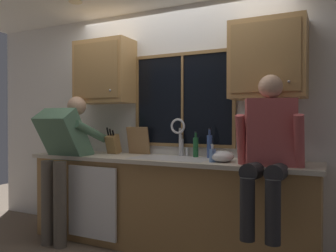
{
  "coord_description": "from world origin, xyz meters",
  "views": [
    {
      "loc": [
        1.55,
        -3.37,
        1.29
      ],
      "look_at": [
        0.05,
        -0.3,
        1.24
      ],
      "focal_mm": 36.12,
      "sensor_mm": 36.0,
      "label": 1
    }
  ],
  "objects": [
    {
      "name": "cutting_board",
      "position": [
        -0.43,
        -0.08,
        1.07
      ],
      "size": [
        0.27,
        0.08,
        0.31
      ],
      "primitive_type": "cube",
      "rotation": [
        0.21,
        0.0,
        0.0
      ],
      "color": "#997047",
      "rests_on": "countertop"
    },
    {
      "name": "knife_block",
      "position": [
        -0.71,
        -0.18,
        1.03
      ],
      "size": [
        0.12,
        0.18,
        0.32
      ],
      "color": "olive",
      "rests_on": "countertop"
    },
    {
      "name": "ceiling_downlight_left",
      "position": [
        -0.89,
        -0.6,
        2.54
      ],
      "size": [
        0.14,
        0.14,
        0.01
      ],
      "primitive_type": "cylinder",
      "color": "#FFEAB2"
    },
    {
      "name": "window_frame_top",
      "position": [
        0.08,
        -0.02,
        2.02
      ],
      "size": [
        1.17,
        0.02,
        0.04
      ],
      "primitive_type": "cube",
      "color": "olive"
    },
    {
      "name": "lower_cabinet_run",
      "position": [
        0.0,
        -0.29,
        0.44
      ],
      "size": [
        2.95,
        0.58,
        0.88
      ],
      "primitive_type": "cube",
      "color": "#A07744",
      "rests_on": "floor"
    },
    {
      "name": "sink",
      "position": [
        0.08,
        -0.3,
        0.82
      ],
      "size": [
        0.8,
        0.46,
        0.21
      ],
      "color": "#B7B7BC",
      "rests_on": "lower_cabinet_run"
    },
    {
      "name": "window_glass",
      "position": [
        0.08,
        -0.01,
        1.52
      ],
      "size": [
        1.1,
        0.02,
        0.95
      ],
      "primitive_type": "cube",
      "color": "black"
    },
    {
      "name": "person_sitting_on_counter",
      "position": [
        1.08,
        -0.57,
        1.1
      ],
      "size": [
        0.54,
        0.65,
        1.26
      ],
      "color": "#262628",
      "rests_on": "countertop"
    },
    {
      "name": "back_wall",
      "position": [
        0.0,
        0.06,
        1.27
      ],
      "size": [
        5.35,
        0.12,
        2.55
      ],
      "primitive_type": "cube",
      "color": "silver",
      "rests_on": "floor"
    },
    {
      "name": "person_standing",
      "position": [
        -1.04,
        -0.62,
        0.96
      ],
      "size": [
        0.53,
        0.68,
        1.57
      ],
      "color": "#595147",
      "rests_on": "floor"
    },
    {
      "name": "mixing_bowl",
      "position": [
        0.64,
        -0.38,
        0.97
      ],
      "size": [
        0.22,
        0.22,
        0.11
      ],
      "primitive_type": "ellipsoid",
      "color": "silver",
      "rests_on": "countertop"
    },
    {
      "name": "upper_cabinet_right",
      "position": [
        1.01,
        -0.17,
        1.86
      ],
      "size": [
        0.68,
        0.36,
        0.72
      ],
      "color": "#B2844C"
    },
    {
      "name": "window_mullion_center",
      "position": [
        0.08,
        -0.02,
        1.52
      ],
      "size": [
        0.02,
        0.02,
        0.95
      ],
      "primitive_type": "cube",
      "color": "olive"
    },
    {
      "name": "upper_cabinet_left",
      "position": [
        -0.84,
        -0.17,
        1.86
      ],
      "size": [
        0.68,
        0.36,
        0.72
      ],
      "color": "#B2844C"
    },
    {
      "name": "bottle_tall_clear",
      "position": [
        0.28,
        -0.11,
        1.03
      ],
      "size": [
        0.05,
        0.05,
        0.27
      ],
      "color": "#1E592D",
      "rests_on": "countertop"
    },
    {
      "name": "dishwasher_front",
      "position": [
        -0.67,
        -0.61,
        0.46
      ],
      "size": [
        0.6,
        0.02,
        0.74
      ],
      "primitive_type": "cube",
      "color": "white"
    },
    {
      "name": "window_frame_right",
      "position": [
        0.65,
        -0.02,
        1.52
      ],
      "size": [
        0.03,
        0.02,
        0.95
      ],
      "primitive_type": "cube",
      "color": "olive"
    },
    {
      "name": "window_frame_bottom",
      "position": [
        0.08,
        -0.02,
        1.03
      ],
      "size": [
        1.17,
        0.02,
        0.04
      ],
      "primitive_type": "cube",
      "color": "olive"
    },
    {
      "name": "bottle_green_glass",
      "position": [
        0.09,
        -0.06,
        1.02
      ],
      "size": [
        0.05,
        0.05,
        0.24
      ],
      "color": "#B7B7BC",
      "rests_on": "countertop"
    },
    {
      "name": "soap_dispenser",
      "position": [
        0.56,
        -0.43,
        0.98
      ],
      "size": [
        0.06,
        0.07,
        0.17
      ],
      "color": "#668CCC",
      "rests_on": "countertop"
    },
    {
      "name": "faucet",
      "position": [
        0.09,
        -0.12,
        1.17
      ],
      "size": [
        0.18,
        0.09,
        0.4
      ],
      "color": "silver",
      "rests_on": "countertop"
    },
    {
      "name": "bottle_amber_small",
      "position": [
        0.43,
        -0.13,
        1.04
      ],
      "size": [
        0.05,
        0.05,
        0.3
      ],
      "color": "#334C8C",
      "rests_on": "countertop"
    },
    {
      "name": "countertop",
      "position": [
        0.0,
        -0.31,
        0.9
      ],
      "size": [
        3.01,
        0.62,
        0.04
      ],
      "primitive_type": "cube",
      "color": "beige",
      "rests_on": "lower_cabinet_run"
    },
    {
      "name": "window_frame_left",
      "position": [
        -0.48,
        -0.02,
        1.52
      ],
      "size": [
        0.04,
        0.02,
        0.95
      ],
      "primitive_type": "cube",
      "color": "olive"
    }
  ]
}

